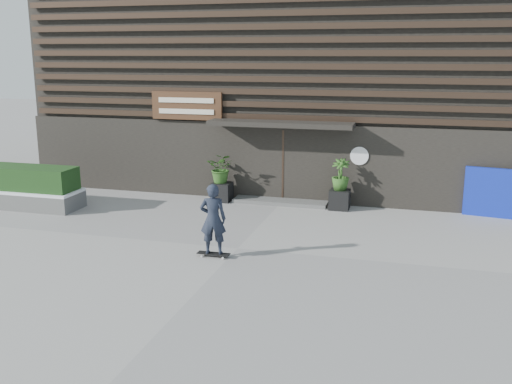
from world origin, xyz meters
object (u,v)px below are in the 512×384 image
(raised_bed, at_px, (26,199))
(skateboarder, at_px, (213,219))
(planter_pot_left, at_px, (222,192))
(planter_pot_right, at_px, (340,200))
(blue_tarp, at_px, (492,193))

(raised_bed, height_order, skateboarder, skateboarder)
(planter_pot_left, bearing_deg, skateboarder, -73.32)
(raised_bed, relative_size, skateboarder, 1.99)
(planter_pot_left, bearing_deg, planter_pot_right, 0.00)
(planter_pot_left, bearing_deg, blue_tarp, 2.10)
(planter_pot_right, height_order, raised_bed, planter_pot_right)
(raised_bed, bearing_deg, planter_pot_left, 22.54)
(raised_bed, relative_size, blue_tarp, 2.27)
(planter_pot_right, relative_size, skateboarder, 0.34)
(planter_pot_right, distance_m, skateboarder, 5.65)
(blue_tarp, relative_size, skateboarder, 0.88)
(skateboarder, bearing_deg, planter_pot_left, 106.68)
(raised_bed, bearing_deg, blue_tarp, 10.82)
(raised_bed, bearing_deg, planter_pot_right, 13.91)
(planter_pot_left, distance_m, skateboarder, 5.40)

